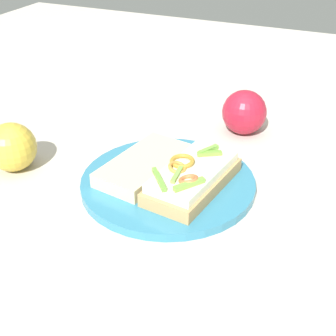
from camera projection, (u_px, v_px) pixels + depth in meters
name	position (u px, v px, depth m)	size (l,w,h in m)	color
ground_plane	(168.00, 186.00, 0.74)	(2.00, 2.00, 0.00)	#BAB2A5
plate	(168.00, 183.00, 0.74)	(0.27, 0.27, 0.01)	teal
sandwich	(192.00, 177.00, 0.71)	(0.18, 0.11, 0.05)	tan
bread_slice_side	(145.00, 165.00, 0.75)	(0.17, 0.08, 0.02)	beige
apple_0	(12.00, 147.00, 0.77)	(0.08, 0.08, 0.08)	gold
apple_2	(244.00, 112.00, 0.88)	(0.08, 0.08, 0.08)	#AC1B2F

